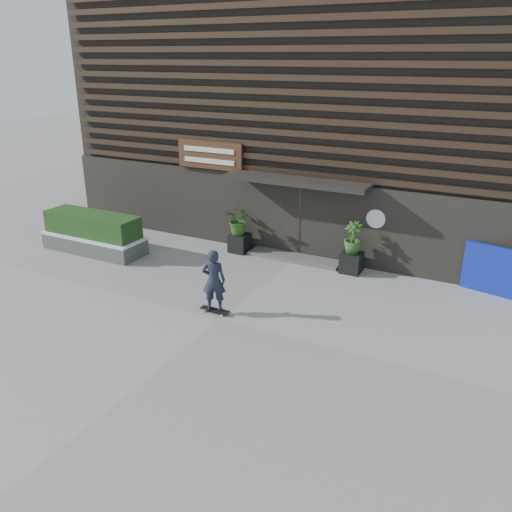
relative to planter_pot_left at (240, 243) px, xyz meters
The scene contains 12 objects.
ground 4.80m from the planter_pot_left, 66.64° to the right, with size 80.00×80.00×0.00m, color #989590.
entrance_step 1.93m from the planter_pot_left, ahead, with size 3.00×0.80×0.12m, color #50504D.
planter_pot_left is the anchor object (origin of this frame).
bamboo_left 0.78m from the planter_pot_left, ahead, with size 0.86×0.75×0.96m, color #2D591E.
planter_pot_right 3.80m from the planter_pot_left, ahead, with size 0.60×0.60×0.60m, color black.
bamboo_right 3.88m from the planter_pot_left, ahead, with size 0.54×0.54×0.96m, color #2D591E.
raised_bed 4.78m from the planter_pot_left, 153.05° to the right, with size 3.50×1.20×0.50m, color #454543.
snow_layer 4.78m from the planter_pot_left, 153.05° to the right, with size 3.50×1.20×0.08m, color white.
hedge 4.82m from the planter_pot_left, 153.05° to the right, with size 3.30×1.00×0.70m, color #1A3B15.
blue_tarp 7.56m from the planter_pot_left, ahead, with size 1.45×0.12×1.36m, color #0B1B9A.
building 6.94m from the planter_pot_left, 71.14° to the left, with size 18.00×11.00×8.00m.
skateboarder 4.48m from the planter_pot_left, 68.99° to the right, with size 0.78×0.57×1.68m.
Camera 1 is at (6.09, -9.79, 6.08)m, focal length 36.97 mm.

